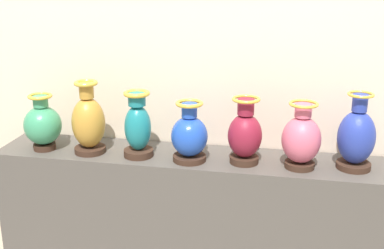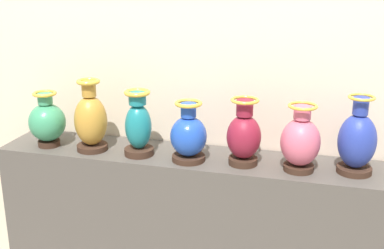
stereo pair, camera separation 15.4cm
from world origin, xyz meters
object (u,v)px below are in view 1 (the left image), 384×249
(vase_jade, at_px, (43,125))
(vase_teal, at_px, (138,127))
(vase_ochre, at_px, (88,122))
(vase_sapphire, at_px, (189,136))
(vase_burgundy, at_px, (245,135))
(vase_rose, at_px, (301,139))
(vase_cobalt, at_px, (356,137))

(vase_jade, xyz_separation_m, vase_teal, (0.49, 0.00, 0.02))
(vase_ochre, distance_m, vase_sapphire, 0.50)
(vase_burgundy, height_order, vase_rose, vase_burgundy)
(vase_jade, xyz_separation_m, vase_rose, (1.25, 0.01, 0.01))
(vase_rose, bearing_deg, vase_jade, -179.60)
(vase_sapphire, bearing_deg, vase_ochre, 178.77)
(vase_ochre, relative_size, vase_rose, 1.17)
(vase_ochre, xyz_separation_m, vase_rose, (1.01, 0.00, -0.02))
(vase_teal, xyz_separation_m, vase_cobalt, (1.00, 0.04, 0.00))
(vase_rose, bearing_deg, vase_cobalt, 9.25)
(vase_rose, distance_m, vase_cobalt, 0.24)
(vase_ochre, bearing_deg, vase_rose, 0.24)
(vase_sapphire, bearing_deg, vase_teal, 177.84)
(vase_sapphire, xyz_separation_m, vase_burgundy, (0.26, 0.02, 0.01))
(vase_ochre, xyz_separation_m, vase_teal, (0.25, -0.00, -0.01))
(vase_burgundy, relative_size, vase_rose, 1.02)
(vase_teal, height_order, vase_rose, vase_teal)
(vase_burgundy, distance_m, vase_cobalt, 0.50)
(vase_burgundy, bearing_deg, vase_sapphire, -174.76)
(vase_teal, relative_size, vase_rose, 1.05)
(vase_sapphire, bearing_deg, vase_rose, 1.68)
(vase_ochre, relative_size, vase_cobalt, 1.02)
(vase_jade, relative_size, vase_rose, 0.92)
(vase_burgundy, xyz_separation_m, vase_cobalt, (0.49, 0.03, 0.01))
(vase_ochre, distance_m, vase_rose, 1.01)
(vase_ochre, bearing_deg, vase_jade, -178.95)
(vase_ochre, bearing_deg, vase_teal, -0.30)
(vase_ochre, height_order, vase_rose, vase_ochre)
(vase_teal, relative_size, vase_sapphire, 1.12)
(vase_ochre, height_order, vase_teal, vase_ochre)
(vase_ochre, height_order, vase_sapphire, vase_ochre)
(vase_sapphire, distance_m, vase_burgundy, 0.26)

